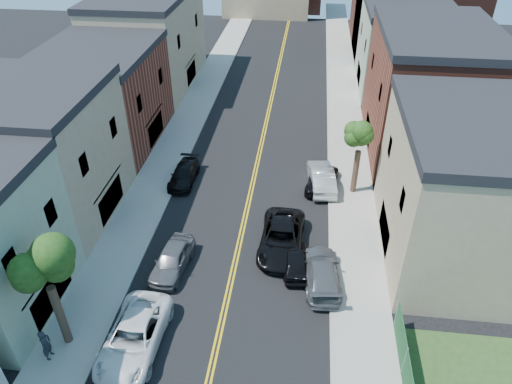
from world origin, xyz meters
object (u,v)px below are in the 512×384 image
(grey_car_right, at_px, (322,272))
(black_suv_lane, at_px, (282,238))
(pedestrian_left, at_px, (46,345))
(black_car_left, at_px, (184,174))
(silver_car_right, at_px, (321,177))
(white_pickup, at_px, (134,337))
(black_car_right, at_px, (296,260))
(dark_car_right_far, at_px, (322,179))
(grey_car_left, at_px, (172,260))

(grey_car_right, bearing_deg, black_suv_lane, -51.66)
(pedestrian_left, bearing_deg, black_suv_lane, -50.64)
(pedestrian_left, bearing_deg, black_car_left, -11.87)
(silver_car_right, bearing_deg, grey_car_right, 82.92)
(grey_car_right, bearing_deg, silver_car_right, -94.63)
(white_pickup, height_order, black_car_right, white_pickup)
(white_pickup, height_order, black_suv_lane, black_suv_lane)
(black_car_right, distance_m, dark_car_right_far, 9.68)
(dark_car_right_far, distance_m, pedestrian_left, 22.49)
(black_car_left, distance_m, black_car_right, 12.93)
(black_car_left, bearing_deg, black_car_right, -42.63)
(black_car_right, distance_m, black_suv_lane, 2.10)
(grey_car_right, height_order, black_car_right, grey_car_right)
(white_pickup, distance_m, grey_car_left, 6.00)
(pedestrian_left, bearing_deg, grey_car_right, -64.96)
(silver_car_right, xyz_separation_m, dark_car_right_far, (0.08, 0.06, -0.17))
(black_car_left, xyz_separation_m, black_car_right, (9.36, -8.92, 0.01))
(white_pickup, distance_m, silver_car_right, 19.06)
(black_car_right, bearing_deg, white_pickup, 35.97)
(black_car_left, height_order, black_car_right, black_car_right)
(black_car_left, distance_m, black_suv_lane, 10.95)
(grey_car_right, bearing_deg, grey_car_left, -5.12)
(grey_car_left, height_order, black_car_left, grey_car_left)
(grey_car_right, distance_m, pedestrian_left, 15.63)
(pedestrian_left, bearing_deg, dark_car_right_far, -40.40)
(white_pickup, bearing_deg, dark_car_right_far, 61.12)
(grey_car_right, height_order, black_suv_lane, black_suv_lane)
(white_pickup, height_order, black_car_left, white_pickup)
(black_car_left, height_order, dark_car_right_far, dark_car_right_far)
(grey_car_left, xyz_separation_m, grey_car_right, (9.30, -0.01, -0.02))
(grey_car_right, relative_size, black_car_right, 1.32)
(black_suv_lane, bearing_deg, grey_car_left, -155.57)
(white_pickup, bearing_deg, silver_car_right, 61.24)
(black_suv_lane, bearing_deg, silver_car_right, 72.96)
(silver_car_right, distance_m, dark_car_right_far, 0.19)
(silver_car_right, height_order, pedestrian_left, pedestrian_left)
(black_car_left, relative_size, black_suv_lane, 0.75)
(grey_car_left, bearing_deg, black_car_left, 105.68)
(black_car_right, height_order, dark_car_right_far, black_car_right)
(black_car_left, xyz_separation_m, grey_car_right, (11.00, -9.90, 0.10))
(dark_car_right_far, relative_size, black_suv_lane, 0.80)
(white_pickup, distance_m, pedestrian_left, 4.33)
(black_car_left, xyz_separation_m, silver_car_right, (10.92, 0.57, 0.18))
(white_pickup, bearing_deg, black_suv_lane, 52.82)
(black_car_right, relative_size, dark_car_right_far, 0.82)
(grey_car_left, xyz_separation_m, black_suv_lane, (6.64, 2.80, 0.07))
(black_car_left, xyz_separation_m, dark_car_right_far, (11.00, 0.62, 0.01))
(grey_car_left, bearing_deg, grey_car_right, 5.88)
(white_pickup, bearing_deg, grey_car_left, 87.59)
(silver_car_right, bearing_deg, grey_car_left, 41.09)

